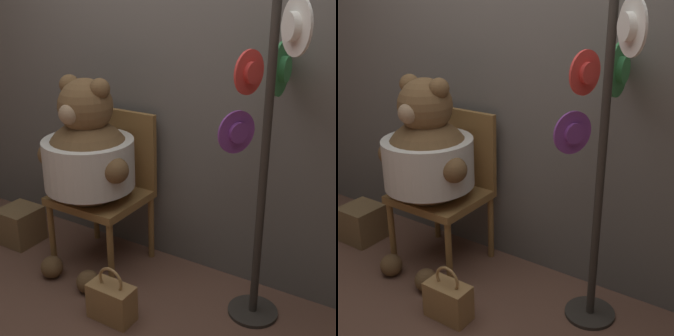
# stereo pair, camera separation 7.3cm
# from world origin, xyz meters

# --- Properties ---
(ground_plane) EXTENTS (14.00, 14.00, 0.00)m
(ground_plane) POSITION_xyz_m (0.00, 0.00, 0.00)
(ground_plane) COLOR brown
(wall_back) EXTENTS (8.00, 0.10, 2.41)m
(wall_back) POSITION_xyz_m (0.00, 0.70, 1.20)
(wall_back) COLOR #66605B
(wall_back) RESTS_ON ground_plane
(chair) EXTENTS (0.54, 0.49, 1.00)m
(chair) POSITION_xyz_m (-0.42, 0.44, 0.55)
(chair) COLOR olive
(chair) RESTS_ON ground_plane
(teddy_bear) EXTENTS (0.67, 0.59, 1.25)m
(teddy_bear) POSITION_xyz_m (-0.43, 0.27, 0.76)
(teddy_bear) COLOR brown
(teddy_bear) RESTS_ON ground_plane
(hat_display_rack) EXTENTS (0.37, 0.54, 1.74)m
(hat_display_rack) POSITION_xyz_m (0.65, 0.35, 1.02)
(hat_display_rack) COLOR #332D28
(hat_display_rack) RESTS_ON ground_plane
(handbag_on_ground) EXTENTS (0.26, 0.14, 0.33)m
(handbag_on_ground) POSITION_xyz_m (-0.01, -0.08, 0.11)
(handbag_on_ground) COLOR #A87A47
(handbag_on_ground) RESTS_ON ground_plane
(wooden_crate) EXTENTS (0.26, 0.26, 0.26)m
(wooden_crate) POSITION_xyz_m (-1.09, 0.25, 0.13)
(wooden_crate) COLOR brown
(wooden_crate) RESTS_ON ground_plane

